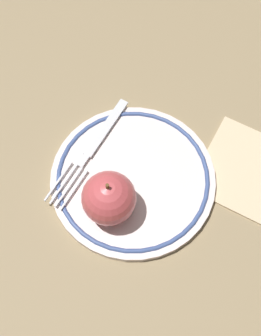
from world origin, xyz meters
The scene contains 5 objects.
ground_plane centered at (0.00, 0.00, 0.00)m, with size 2.00×2.00×0.00m, color #8B7655.
plate centered at (0.00, -0.01, 0.01)m, with size 0.22×0.22×0.01m.
apple_red_whole centered at (0.01, -0.06, 0.05)m, with size 0.07×0.07×0.07m.
fork centered at (-0.07, -0.02, 0.01)m, with size 0.08×0.17×0.00m.
napkin_folded centered at (0.10, 0.13, 0.00)m, with size 0.16×0.12×0.01m, color beige.
Camera 1 is at (0.18, -0.16, 0.57)m, focal length 50.00 mm.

